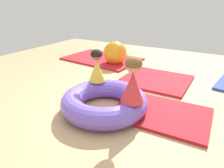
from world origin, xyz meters
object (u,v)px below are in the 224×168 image
object	(u,v)px
inflatable_cushion	(104,101)
play_ball_blue	(143,103)
play_ball_orange	(135,95)
child_in_red	(133,80)
exercise_ball_large	(115,53)
child_in_yellow	(97,66)

from	to	relation	value
inflatable_cushion	play_ball_blue	world-z (taller)	inflatable_cushion
inflatable_cushion	play_ball_orange	xyz separation A→B (m)	(0.23, 0.47, -0.05)
child_in_red	play_ball_orange	xyz separation A→B (m)	(-0.18, 0.52, -0.44)
child_in_red	play_ball_orange	size ratio (longest dim) A/B	5.43
child_in_red	play_ball_orange	world-z (taller)	child_in_red
exercise_ball_large	play_ball_blue	bearing A→B (deg)	-49.99
child_in_red	play_ball_blue	world-z (taller)	child_in_red
child_in_red	exercise_ball_large	size ratio (longest dim) A/B	1.03
child_in_yellow	exercise_ball_large	xyz separation A→B (m)	(-0.62, 1.63, -0.24)
inflatable_cushion	play_ball_blue	size ratio (longest dim) A/B	15.88
child_in_red	play_ball_blue	bearing A→B (deg)	105.57
child_in_yellow	child_in_red	bearing A→B (deg)	94.03
child_in_yellow	play_ball_orange	xyz separation A→B (m)	(0.54, 0.18, -0.41)
child_in_red	child_in_yellow	world-z (taller)	child_in_red
child_in_red	play_ball_blue	size ratio (longest dim) A/B	7.52
play_ball_orange	exercise_ball_large	bearing A→B (deg)	128.43
child_in_yellow	inflatable_cushion	bearing A→B (deg)	75.45
inflatable_cushion	exercise_ball_large	xyz separation A→B (m)	(-0.92, 1.92, 0.13)
child_in_yellow	play_ball_blue	distance (m)	0.84
play_ball_orange	exercise_ball_large	distance (m)	1.86
child_in_red	child_in_yellow	distance (m)	0.79
play_ball_blue	exercise_ball_large	world-z (taller)	exercise_ball_large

